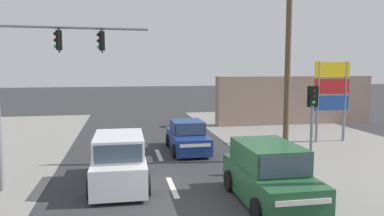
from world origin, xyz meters
TOP-DOWN VIEW (x-y plane):
  - lane_dash_mid at (0.00, 3.00)m, footprint 0.20×2.40m
  - lane_dash_far at (0.00, 8.00)m, footprint 0.20×2.40m
  - utility_pole_midground_right at (5.64, 5.82)m, footprint 1.80×0.26m
  - traffic_signal_mast at (-4.63, 3.79)m, footprint 5.28×0.60m
  - pedestal_signal_right_kerb at (5.77, 3.71)m, footprint 0.44×0.31m
  - shopping_plaza_sign at (10.03, 9.41)m, footprint 2.10×0.16m
  - shopfront_wall_far at (11.00, 16.00)m, footprint 12.00×1.00m
  - sedan_oncoming_near at (1.55, 8.66)m, footprint 1.90×4.24m
  - suv_crossing_left at (2.83, 0.92)m, footprint 2.07×4.55m
  - suv_oncoming_mid at (-1.87, 3.64)m, footprint 2.09×4.55m

SIDE VIEW (x-z plane):
  - lane_dash_mid at x=0.00m, z-range 0.00..0.01m
  - lane_dash_far at x=0.00m, z-range 0.00..0.01m
  - sedan_oncoming_near at x=1.55m, z-range -0.08..1.48m
  - suv_crossing_left at x=2.83m, z-range -0.06..1.83m
  - suv_oncoming_mid at x=-1.87m, z-range -0.06..1.83m
  - shopfront_wall_far at x=11.00m, z-range 0.00..3.60m
  - pedestal_signal_right_kerb at x=5.77m, z-range 0.64..4.20m
  - shopping_plaza_sign at x=10.03m, z-range 0.68..5.28m
  - traffic_signal_mast at x=-4.63m, z-range 1.15..7.15m
  - utility_pole_midground_right at x=5.64m, z-range 0.24..9.51m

